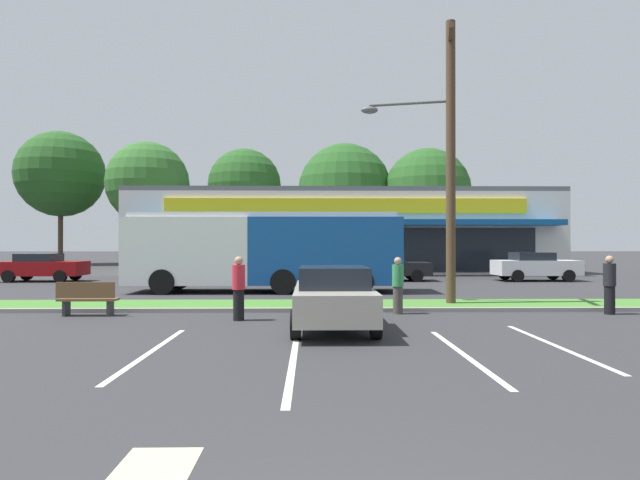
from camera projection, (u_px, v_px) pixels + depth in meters
grass_median at (324, 305)px, 16.66m from camera, size 56.00×2.20×0.12m
curb_lip at (325, 310)px, 15.44m from camera, size 56.00×0.24×0.12m
parking_stripe_0 at (151, 352)px, 9.79m from camera, size 0.12×4.80×0.01m
parking_stripe_1 at (292, 364)px, 8.77m from camera, size 0.12×4.80×0.01m
parking_stripe_2 at (464, 354)px, 9.57m from camera, size 0.12×4.80×0.01m
parking_stripe_3 at (555, 345)px, 10.40m from camera, size 0.12×4.80×0.01m
storefront_building at (340, 233)px, 39.47m from camera, size 28.22×14.90×5.58m
tree_far_left at (61, 174)px, 49.10m from camera, size 7.94×7.94×12.40m
tree_left at (148, 183)px, 46.22m from camera, size 7.18×7.18×10.88m
tree_mid_left at (245, 185)px, 48.64m from camera, size 6.70×6.70×10.71m
tree_mid at (345, 191)px, 46.94m from camera, size 8.32×8.32×10.86m
tree_mid_right at (427, 192)px, 45.23m from camera, size 7.39×7.39×10.13m
utility_pole at (446, 153)px, 16.80m from camera, size 3.16×2.37×9.11m
city_bus at (265, 249)px, 21.74m from camera, size 11.16×2.75×3.25m
bus_stop_bench at (87, 298)px, 14.58m from camera, size 1.60×0.45×0.95m
car_0 at (387, 267)px, 28.02m from camera, size 4.39×1.97×1.48m
car_1 at (42, 267)px, 27.56m from camera, size 4.21×1.94×1.47m
car_2 at (195, 267)px, 27.74m from camera, size 4.54×1.87×1.47m
car_3 at (535, 266)px, 27.96m from camera, size 4.28×1.99×1.52m
car_4 at (333, 297)px, 12.37m from camera, size 1.91×4.23×1.48m
pedestrian_near_bench at (398, 285)px, 15.04m from camera, size 0.33×0.33×1.62m
pedestrian_by_pole at (239, 288)px, 13.76m from camera, size 0.34×0.34×1.67m
pedestrian_mid at (610, 285)px, 14.95m from camera, size 0.34×0.34×1.67m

